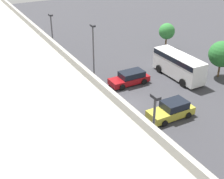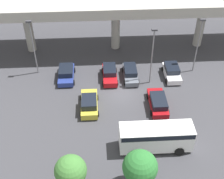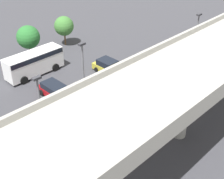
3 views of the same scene
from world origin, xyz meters
name	(u,v)px [view 3 (image 3 of 3)]	position (x,y,z in m)	size (l,w,h in m)	color
ground_plane	(99,92)	(0.00, 0.00, 0.00)	(109.08, 109.08, 0.00)	#38383D
highway_overpass	(187,75)	(0.00, 11.05, 6.58)	(52.16, 7.70, 8.01)	#9E9B93
parked_car_0	(162,75)	(-7.12, 3.69, 0.76)	(2.26, 4.42, 1.58)	navy
parked_car_1	(109,67)	(-4.05, -2.44, 0.78)	(2.22, 4.69, 1.68)	gold
parked_car_2	(128,92)	(-1.30, 3.33, 0.77)	(2.08, 4.48, 1.61)	maroon
parked_car_3	(110,103)	(1.49, 3.33, 0.73)	(2.02, 4.56, 1.52)	#515660
parked_car_4	(55,91)	(4.19, -2.71, 0.76)	(2.17, 4.86, 1.56)	maroon
parked_car_5	(68,126)	(7.10, 3.27, 0.76)	(2.14, 4.30, 1.61)	silver
shuttle_bus	(34,62)	(2.83, -8.87, 1.76)	(7.53, 2.55, 2.95)	white
lamp_post_near_aisle	(84,74)	(3.95, 2.12, 4.68)	(0.70, 0.35, 7.98)	slate
lamp_post_mid_lot	(195,40)	(-11.13, 5.21, 4.64)	(0.70, 0.35, 7.90)	slate
lamp_post_by_overpass	(42,112)	(10.36, 4.39, 4.64)	(0.70, 0.35, 7.91)	slate
tree_front_left	(64,26)	(-5.60, -13.49, 2.98)	(2.90, 2.90, 4.44)	brown
tree_front_centre	(28,37)	(0.51, -13.49, 3.01)	(3.19, 3.19, 4.61)	brown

